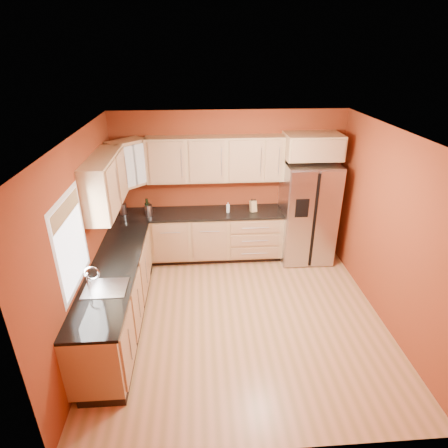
{
  "coord_description": "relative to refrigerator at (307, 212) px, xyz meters",
  "views": [
    {
      "loc": [
        -0.54,
        -4.29,
        3.53
      ],
      "look_at": [
        -0.17,
        0.9,
        1.06
      ],
      "focal_mm": 30.0,
      "sensor_mm": 36.0,
      "label": 1
    }
  ],
  "objects": [
    {
      "name": "base_cabinets_left",
      "position": [
        -3.05,
        -1.62,
        -0.45
      ],
      "size": [
        0.6,
        2.8,
        0.88
      ],
      "primitive_type": "cube",
      "color": "tan",
      "rests_on": "floor"
    },
    {
      "name": "canister_left",
      "position": [
        -3.2,
        0.08,
        0.13
      ],
      "size": [
        0.14,
        0.14,
        0.19
      ],
      "primitive_type": "cylinder",
      "rotation": [
        0.0,
        0.0,
        0.23
      ],
      "color": "#AAAAAF",
      "rests_on": "countertop_back"
    },
    {
      "name": "wine_bottle_a",
      "position": [
        -2.78,
        0.0,
        0.18
      ],
      "size": [
        0.08,
        0.08,
        0.3
      ],
      "primitive_type": null,
      "rotation": [
        0.0,
        0.0,
        0.2
      ],
      "color": "black",
      "rests_on": "countertop_back"
    },
    {
      "name": "soap_dispenser",
      "position": [
        -1.4,
        0.04,
        0.12
      ],
      "size": [
        0.06,
        0.06,
        0.18
      ],
      "primitive_type": "cylinder",
      "rotation": [
        0.0,
        0.0,
        -0.06
      ],
      "color": "silver",
      "rests_on": "countertop_back"
    },
    {
      "name": "knife_block",
      "position": [
        -0.96,
        0.04,
        0.13
      ],
      "size": [
        0.12,
        0.12,
        0.2
      ],
      "primitive_type": "cube",
      "rotation": [
        0.0,
        0.0,
        0.3
      ],
      "color": "tan",
      "rests_on": "countertop_back"
    },
    {
      "name": "upper_cabinets_back",
      "position": [
        -1.6,
        0.21,
        0.94
      ],
      "size": [
        2.3,
        0.33,
        0.75
      ],
      "primitive_type": "cube",
      "color": "tan",
      "rests_on": "wall_back"
    },
    {
      "name": "wall_left",
      "position": [
        -3.35,
        -1.62,
        0.41
      ],
      "size": [
        0.04,
        4.0,
        2.6
      ],
      "primitive_type": "cube",
      "color": "maroon",
      "rests_on": "floor"
    },
    {
      "name": "corner_upper_cabinet",
      "position": [
        -3.02,
        0.04,
        0.94
      ],
      "size": [
        0.67,
        0.67,
        0.75
      ],
      "primitive_type": "cube",
      "rotation": [
        0.0,
        0.0,
        0.79
      ],
      "color": "tan",
      "rests_on": "wall_back"
    },
    {
      "name": "wall_front",
      "position": [
        -1.35,
        -3.62,
        0.41
      ],
      "size": [
        4.0,
        0.04,
        2.6
      ],
      "primitive_type": "cube",
      "color": "maroon",
      "rests_on": "floor"
    },
    {
      "name": "upper_cabinets_left",
      "position": [
        -3.19,
        -0.9,
        0.94
      ],
      "size": [
        0.33,
        1.35,
        0.75
      ],
      "primitive_type": "cube",
      "color": "tan",
      "rests_on": "wall_left"
    },
    {
      "name": "wine_bottle_b",
      "position": [
        -2.77,
        0.04,
        0.18
      ],
      "size": [
        0.08,
        0.08,
        0.29
      ],
      "primitive_type": null,
      "rotation": [
        0.0,
        0.0,
        0.2
      ],
      "color": "black",
      "rests_on": "countertop_back"
    },
    {
      "name": "ceiling",
      "position": [
        -1.35,
        -1.62,
        1.71
      ],
      "size": [
        4.0,
        4.0,
        0.0
      ],
      "primitive_type": "plane",
      "color": "silver",
      "rests_on": "wall_back"
    },
    {
      "name": "countertop_back",
      "position": [
        -1.9,
        0.06,
        0.01
      ],
      "size": [
        2.9,
        0.62,
        0.04
      ],
      "primitive_type": "cube",
      "color": "black",
      "rests_on": "base_cabinets_back"
    },
    {
      "name": "wall_back",
      "position": [
        -1.35,
        0.38,
        0.41
      ],
      "size": [
        4.0,
        0.04,
        2.6
      ],
      "primitive_type": "cube",
      "color": "maroon",
      "rests_on": "floor"
    },
    {
      "name": "floor",
      "position": [
        -1.35,
        -1.62,
        -0.89
      ],
      "size": [
        4.0,
        4.0,
        0.0
      ],
      "primitive_type": "plane",
      "color": "#AA7741",
      "rests_on": "ground"
    },
    {
      "name": "wall_right",
      "position": [
        0.65,
        -1.62,
        0.41
      ],
      "size": [
        0.04,
        4.0,
        2.6
      ],
      "primitive_type": "cube",
      "color": "maroon",
      "rests_on": "floor"
    },
    {
      "name": "over_fridge_cabinet",
      "position": [
        0.0,
        0.07,
        1.16
      ],
      "size": [
        0.92,
        0.6,
        0.4
      ],
      "primitive_type": "cube",
      "color": "tan",
      "rests_on": "wall_back"
    },
    {
      "name": "countertop_left",
      "position": [
        -3.04,
        -1.62,
        0.01
      ],
      "size": [
        0.62,
        2.8,
        0.04
      ],
      "primitive_type": "cube",
      "color": "black",
      "rests_on": "base_cabinets_left"
    },
    {
      "name": "window",
      "position": [
        -3.33,
        -2.12,
        0.66
      ],
      "size": [
        0.03,
        0.9,
        1.0
      ],
      "primitive_type": "cube",
      "color": "white",
      "rests_on": "wall_left"
    },
    {
      "name": "canister_right",
      "position": [
        -2.75,
        -0.01,
        0.13
      ],
      "size": [
        0.15,
        0.15,
        0.2
      ],
      "primitive_type": "cylinder",
      "rotation": [
        0.0,
        0.0,
        -0.33
      ],
      "color": "#AAAAAF",
      "rests_on": "countertop_back"
    },
    {
      "name": "sink_faucet",
      "position": [
        -3.04,
        -2.12,
        0.18
      ],
      "size": [
        0.5,
        0.42,
        0.3
      ],
      "primitive_type": null,
      "color": "silver",
      "rests_on": "countertop_left"
    },
    {
      "name": "refrigerator",
      "position": [
        0.0,
        0.0,
        0.0
      ],
      "size": [
        0.9,
        0.75,
        1.78
      ],
      "primitive_type": "cube",
      "color": "#AAAAAF",
      "rests_on": "floor"
    },
    {
      "name": "base_cabinets_back",
      "position": [
        -1.9,
        0.07,
        -0.45
      ],
      "size": [
        2.9,
        0.6,
        0.88
      ],
      "primitive_type": "cube",
      "color": "tan",
      "rests_on": "floor"
    }
  ]
}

